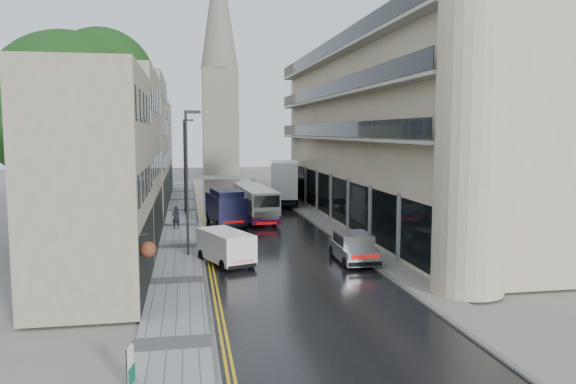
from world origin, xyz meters
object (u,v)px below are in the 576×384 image
object	(u,v)px
cream_bus	(248,207)
tree_near	(68,138)
lamp_post_near	(187,184)
tree_far	(104,145)
navy_van	(218,210)
white_lorry	(273,185)
white_van	(223,254)
silver_hatchback	(346,254)
estate_sign	(130,365)
pedestrian	(176,218)
lamp_post_far	(184,166)

from	to	relation	value
cream_bus	tree_near	bearing A→B (deg)	-151.76
lamp_post_near	tree_near	bearing A→B (deg)	135.25
tree_far	cream_bus	world-z (taller)	tree_far
cream_bus	navy_van	world-z (taller)	navy_van
white_lorry	white_van	xyz separation A→B (m)	(-6.38, -24.43, -1.26)
cream_bus	silver_hatchback	world-z (taller)	cream_bus
silver_hatchback	lamp_post_near	bearing A→B (deg)	152.65
silver_hatchback	lamp_post_near	distance (m)	10.04
white_van	navy_van	distance (m)	13.04
cream_bus	tree_far	bearing A→B (deg)	150.55
tree_near	white_lorry	xyz separation A→B (m)	(15.33, 17.09, -4.73)
tree_far	cream_bus	bearing A→B (deg)	-25.87
white_van	estate_sign	size ratio (longest dim) A/B	3.88
white_lorry	navy_van	xyz separation A→B (m)	(-5.93, -11.41, -0.76)
cream_bus	navy_van	size ratio (longest dim) A/B	1.75
white_lorry	white_van	bearing A→B (deg)	-93.98
lamp_post_near	cream_bus	bearing A→B (deg)	47.84
white_van	navy_van	size ratio (longest dim) A/B	0.74
white_van	pedestrian	distance (m)	13.23
estate_sign	pedestrian	bearing A→B (deg)	98.67
lamp_post_near	lamp_post_far	size ratio (longest dim) A/B	1.01
pedestrian	lamp_post_far	world-z (taller)	lamp_post_far
tree_far	white_lorry	distance (m)	16.08
lamp_post_far	navy_van	bearing A→B (deg)	-83.90
silver_hatchback	pedestrian	bearing A→B (deg)	125.03
cream_bus	silver_hatchback	bearing A→B (deg)	-80.64
white_lorry	tree_far	bearing A→B (deg)	-154.12
cream_bus	lamp_post_near	distance (m)	12.24
silver_hatchback	pedestrian	distance (m)	16.41
navy_van	lamp_post_far	bearing A→B (deg)	97.81
white_lorry	silver_hatchback	world-z (taller)	white_lorry
tree_far	white_van	world-z (taller)	tree_far
cream_bus	pedestrian	xyz separation A→B (m)	(-5.61, -1.76, -0.41)
tree_far	silver_hatchback	xyz separation A→B (m)	(15.13, -21.01, -5.38)
estate_sign	navy_van	bearing A→B (deg)	91.90
tree_near	cream_bus	size ratio (longest dim) A/B	1.41
tree_near	silver_hatchback	xyz separation A→B (m)	(15.43, -8.01, -6.10)
cream_bus	navy_van	xyz separation A→B (m)	(-2.50, -1.70, 0.09)
tree_near	silver_hatchback	size ratio (longest dim) A/B	3.15
white_van	lamp_post_far	size ratio (longest dim) A/B	0.50
estate_sign	tree_far	bearing A→B (deg)	109.29
navy_van	pedestrian	distance (m)	3.15
white_lorry	navy_van	size ratio (longest dim) A/B	1.49
tree_far	lamp_post_near	bearing A→B (deg)	-67.47
white_van	lamp_post_near	world-z (taller)	lamp_post_near
pedestrian	estate_sign	size ratio (longest dim) A/B	1.57
white_lorry	lamp_post_far	bearing A→B (deg)	-149.96
white_lorry	pedestrian	size ratio (longest dim) A/B	4.99
cream_bus	lamp_post_far	world-z (taller)	lamp_post_far
tree_far	pedestrian	distance (m)	10.87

